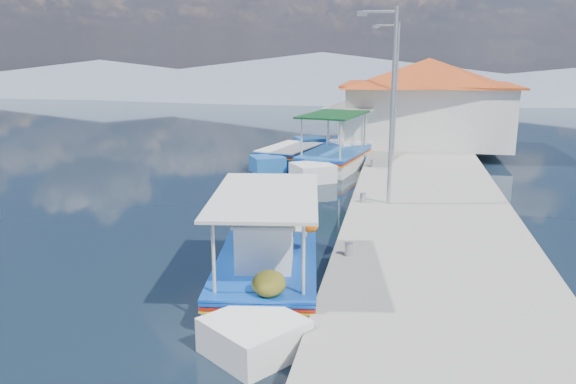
# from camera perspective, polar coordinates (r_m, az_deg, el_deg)

# --- Properties ---
(ground) EXTENTS (160.00, 160.00, 0.00)m
(ground) POSITION_cam_1_polar(r_m,az_deg,el_deg) (17.30, -5.69, -3.68)
(ground) COLOR black
(ground) RESTS_ON ground
(quay) EXTENTS (5.00, 44.00, 0.50)m
(quay) POSITION_cam_1_polar(r_m,az_deg,el_deg) (22.35, 13.56, 0.69)
(quay) COLOR gray
(quay) RESTS_ON ground
(bollards) EXTENTS (0.20, 17.20, 0.30)m
(bollards) POSITION_cam_1_polar(r_m,az_deg,el_deg) (21.53, 8.10, 1.54)
(bollards) COLOR #A5A8AD
(bollards) RESTS_ON quay
(main_caique) EXTENTS (2.92, 7.47, 2.49)m
(main_caique) POSITION_cam_1_polar(r_m,az_deg,el_deg) (12.77, -2.05, -7.80)
(main_caique) COLOR white
(main_caique) RESTS_ON ground
(caique_green_canopy) EXTENTS (3.22, 7.35, 2.81)m
(caique_green_canopy) POSITION_cam_1_polar(r_m,az_deg,el_deg) (25.97, 4.51, 3.22)
(caique_green_canopy) COLOR white
(caique_green_canopy) RESTS_ON ground
(caique_blue_hull) EXTENTS (3.06, 6.49, 1.19)m
(caique_blue_hull) POSITION_cam_1_polar(r_m,az_deg,el_deg) (27.41, 0.21, 3.61)
(caique_blue_hull) COLOR #1C5AAB
(caique_blue_hull) RESTS_ON ground
(caique_far) EXTENTS (3.08, 8.01, 2.83)m
(caique_far) POSITION_cam_1_polar(r_m,az_deg,el_deg) (29.81, 6.67, 4.74)
(caique_far) COLOR #1C5AAB
(caique_far) RESTS_ON ground
(harbor_building) EXTENTS (10.49, 10.49, 4.40)m
(harbor_building) POSITION_cam_1_polar(r_m,az_deg,el_deg) (30.89, 13.79, 8.97)
(harbor_building) COLOR white
(harbor_building) RESTS_ON quay
(lamp_post_near) EXTENTS (1.21, 0.14, 6.00)m
(lamp_post_near) POSITION_cam_1_polar(r_m,az_deg,el_deg) (17.82, 10.15, 9.33)
(lamp_post_near) COLOR #A5A8AD
(lamp_post_near) RESTS_ON quay
(lamp_post_far) EXTENTS (1.21, 0.14, 6.00)m
(lamp_post_far) POSITION_cam_1_polar(r_m,az_deg,el_deg) (26.81, 10.60, 10.75)
(lamp_post_far) COLOR #A5A8AD
(lamp_post_far) RESTS_ON quay
(mountain_ridge) EXTENTS (171.40, 96.00, 5.50)m
(mountain_ridge) POSITION_cam_1_polar(r_m,az_deg,el_deg) (71.86, 12.74, 10.99)
(mountain_ridge) COLOR slate
(mountain_ridge) RESTS_ON ground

